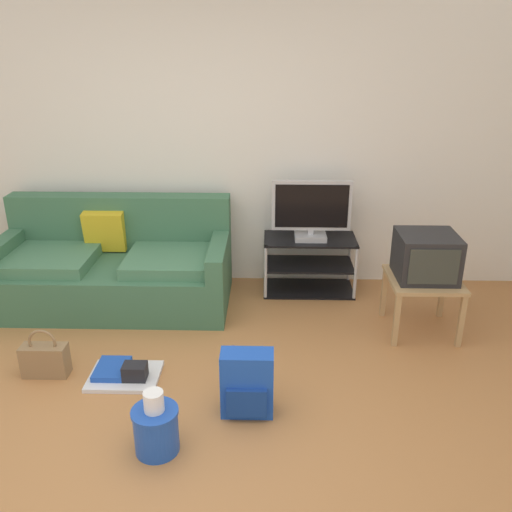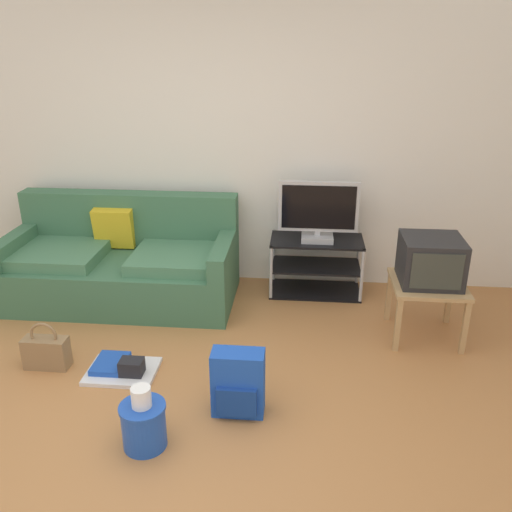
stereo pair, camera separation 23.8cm
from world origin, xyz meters
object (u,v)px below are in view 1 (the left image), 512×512
(flat_tv, at_px, (311,211))
(floor_tray, at_px, (124,373))
(backpack, at_px, (247,384))
(tv_stand, at_px, (309,264))
(handbag, at_px, (45,359))
(side_table, at_px, (423,286))
(cleaning_bucket, at_px, (156,426))
(couch, at_px, (115,267))
(crt_tv, at_px, (426,256))

(flat_tv, bearing_deg, floor_tray, -133.61)
(backpack, distance_m, floor_tray, 0.95)
(tv_stand, relative_size, handbag, 2.32)
(handbag, bearing_deg, flat_tv, 36.22)
(side_table, distance_m, handbag, 2.86)
(handbag, relative_size, cleaning_bucket, 0.91)
(cleaning_bucket, bearing_deg, backpack, 34.63)
(couch, height_order, floor_tray, couch)
(tv_stand, height_order, cleaning_bucket, tv_stand)
(backpack, relative_size, cleaning_bucket, 1.10)
(couch, xyz_separation_m, flat_tv, (1.73, 0.23, 0.46))
(side_table, bearing_deg, backpack, -141.24)
(side_table, relative_size, crt_tv, 1.22)
(handbag, xyz_separation_m, cleaning_bucket, (0.92, -0.72, 0.04))
(backpack, distance_m, cleaning_bucket, 0.61)
(flat_tv, xyz_separation_m, backpack, (-0.50, -1.78, -0.57))
(handbag, height_order, cleaning_bucket, cleaning_bucket)
(tv_stand, height_order, floor_tray, tv_stand)
(crt_tv, bearing_deg, flat_tv, 140.58)
(couch, distance_m, cleaning_bucket, 2.04)
(crt_tv, bearing_deg, handbag, -165.49)
(tv_stand, height_order, backpack, tv_stand)
(couch, relative_size, cleaning_bucket, 5.06)
(side_table, xyz_separation_m, floor_tray, (-2.21, -0.73, -0.35))
(handbag, bearing_deg, couch, 80.77)
(crt_tv, bearing_deg, backpack, -140.82)
(side_table, xyz_separation_m, backpack, (-1.34, -1.07, -0.18))
(tv_stand, bearing_deg, flat_tv, -90.00)
(couch, height_order, handbag, couch)
(tv_stand, distance_m, floor_tray, 2.01)
(crt_tv, xyz_separation_m, cleaning_bucket, (-1.84, -1.43, -0.48))
(handbag, distance_m, floor_tray, 0.56)
(cleaning_bucket, bearing_deg, side_table, 37.68)
(couch, height_order, crt_tv, couch)
(floor_tray, bearing_deg, couch, 106.61)
(backpack, xyz_separation_m, cleaning_bucket, (-0.50, -0.35, -0.05))
(backpack, height_order, handbag, backpack)
(couch, distance_m, crt_tv, 2.63)
(floor_tray, bearing_deg, backpack, -21.52)
(couch, height_order, flat_tv, flat_tv)
(couch, relative_size, tv_stand, 2.41)
(crt_tv, xyz_separation_m, backpack, (-1.34, -1.09, -0.43))
(backpack, distance_m, handbag, 1.47)
(cleaning_bucket, relative_size, floor_tray, 0.82)
(couch, bearing_deg, flat_tv, 7.62)
(handbag, height_order, floor_tray, handbag)
(tv_stand, relative_size, flat_tv, 1.18)
(flat_tv, height_order, handbag, flat_tv)
(couch, distance_m, side_table, 2.61)
(tv_stand, bearing_deg, handbag, -143.35)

